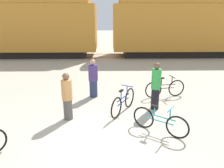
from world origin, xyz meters
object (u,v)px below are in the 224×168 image
object	(u,v)px
bicycle_teal	(160,121)
person_in_purple	(93,79)
bicycle_blue	(123,102)
person_in_green	(156,86)
freight_train	(105,20)
bicycle_black	(165,88)
person_in_tan	(67,97)

from	to	relation	value
bicycle_teal	person_in_purple	world-z (taller)	person_in_purple
bicycle_blue	bicycle_teal	distance (m)	1.70
person_in_green	bicycle_teal	bearing A→B (deg)	-29.20
freight_train	person_in_purple	size ratio (longest dim) A/B	15.18
bicycle_black	person_in_purple	bearing A→B (deg)	177.48
bicycle_blue	bicycle_teal	size ratio (longest dim) A/B	1.10
bicycle_blue	person_in_tan	xyz separation A→B (m)	(-1.83, -0.47, 0.40)
bicycle_black	bicycle_teal	bearing A→B (deg)	-107.08
freight_train	bicycle_black	world-z (taller)	freight_train
bicycle_blue	person_in_green	distance (m)	1.28
freight_train	bicycle_teal	bearing A→B (deg)	-82.04
bicycle_teal	person_in_green	world-z (taller)	person_in_green
bicycle_blue	person_in_tan	world-z (taller)	person_in_tan
person_in_tan	bicycle_teal	bearing A→B (deg)	-96.61
person_in_green	person_in_purple	bearing A→B (deg)	-141.07
freight_train	person_in_purple	distance (m)	9.35
bicycle_black	person_in_purple	xyz separation A→B (m)	(-2.94, 0.13, 0.40)
freight_train	bicycle_black	distance (m)	9.90
freight_train	bicycle_teal	world-z (taller)	freight_train
bicycle_blue	person_in_tan	size ratio (longest dim) A/B	0.99
bicycle_black	person_in_tan	bearing A→B (deg)	-152.62
bicycle_black	person_in_tan	size ratio (longest dim) A/B	1.09
bicycle_teal	person_in_green	distance (m)	1.76
bicycle_blue	bicycle_teal	world-z (taller)	bicycle_blue
bicycle_blue	freight_train	bearing A→B (deg)	93.98
bicycle_teal	person_in_tan	world-z (taller)	person_in_tan
bicycle_teal	person_in_tan	distance (m)	2.96
freight_train	bicycle_black	xyz separation A→B (m)	(2.55, -9.24, -2.47)
freight_train	person_in_tan	distance (m)	11.37
freight_train	bicycle_blue	distance (m)	10.96
freight_train	bicycle_blue	xyz separation A→B (m)	(0.74, -10.66, -2.46)
person_in_tan	person_in_purple	world-z (taller)	person_in_purple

